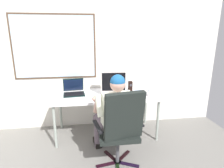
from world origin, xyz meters
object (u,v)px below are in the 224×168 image
Objects in this scene: laptop at (74,90)px; desk at (106,97)px; wine_glass at (150,91)px; book_stack at (139,92)px; office_chair at (121,126)px; person_seated at (114,114)px; crt_monitor at (113,81)px; desk_speaker at (130,86)px.

desk is at bearing -11.69° from laptop.
book_stack is (-0.14, 0.14, -0.07)m from wine_glass.
office_chair is 0.88× the size of person_seated.
wine_glass is at bearing -14.33° from laptop.
person_seated is 9.39× the size of wine_glass.
desk is 4.10× the size of crt_monitor.
book_stack is at bearing 61.04° from office_chair.
laptop is (-0.62, 1.01, 0.19)m from office_chair.
person_seated reaches higher than desk_speaker.
book_stack is at bearing 133.93° from wine_glass.
book_stack is (0.46, 0.84, 0.15)m from office_chair.
wine_glass is 0.43m from desk_speaker.
book_stack reaches higher than desk.
desk_speaker reaches higher than wine_glass.
laptop is at bearing 165.67° from wine_glass.
desk_speaker is 0.91× the size of book_stack.
book_stack is at bearing -6.12° from desk.
person_seated is 0.70m from crt_monitor.
desk_speaker is (-0.25, 0.35, -0.01)m from wine_glass.
book_stack is (1.09, -0.17, -0.04)m from laptop.
office_chair is at bearing -58.16° from laptop.
crt_monitor is 0.62m from wine_glass.
person_seated is (-0.05, 0.27, 0.04)m from office_chair.
wine_glass is (0.60, 0.69, 0.22)m from office_chair.
crt_monitor is 1.12× the size of laptop.
desk_speaker is at bearing 71.24° from office_chair.
book_stack is (0.51, 0.57, 0.11)m from person_seated.
crt_monitor is at bearing 83.17° from person_seated.
wine_glass is (0.65, 0.43, 0.18)m from person_seated.
office_chair is 5.81× the size of book_stack.
laptop is at bearing 121.84° from office_chair.
office_chair is 6.42× the size of desk_speaker.
desk is at bearing 163.70° from wine_glass.
office_chair is 1.12m from desk_speaker.
crt_monitor is 2.26× the size of book_stack.
laptop is at bearing 169.67° from crt_monitor.
laptop is 1.10m from book_stack.
crt_monitor is 2.50× the size of desk_speaker.
desk is at bearing 94.46° from person_seated.
desk is at bearing 96.01° from office_chair.
crt_monitor is at bearing 173.39° from book_stack.
laptop is 2.89× the size of wine_glass.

